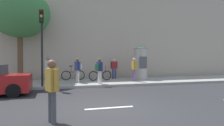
% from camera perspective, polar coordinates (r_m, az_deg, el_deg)
% --- Properties ---
extents(ground_plane, '(80.00, 80.00, 0.00)m').
position_cam_1_polar(ground_plane, '(7.26, -0.74, -12.92)').
color(ground_plane, '#2B2B2D').
extents(sidewalk_curb, '(36.00, 4.00, 0.15)m').
position_cam_1_polar(sidewalk_curb, '(14.03, -7.91, -5.69)').
color(sidewalk_curb, '#9E9B93').
rests_on(sidewalk_curb, ground_plane).
extents(lane_markings, '(25.80, 0.16, 0.01)m').
position_cam_1_polar(lane_markings, '(7.26, -0.74, -12.89)').
color(lane_markings, silver).
rests_on(lane_markings, ground_plane).
extents(building_backdrop, '(36.00, 5.00, 8.21)m').
position_cam_1_polar(building_backdrop, '(19.04, -9.87, 8.30)').
color(building_backdrop, '#B7A893').
rests_on(building_backdrop, ground_plane).
extents(traffic_light, '(0.24, 0.45, 4.43)m').
position_cam_1_polar(traffic_light, '(12.17, -19.75, 7.55)').
color(traffic_light, black).
rests_on(traffic_light, sidewalk_curb).
extents(poster_column, '(1.12, 1.12, 2.61)m').
position_cam_1_polar(poster_column, '(15.45, 8.27, 0.16)').
color(poster_column, '#B2ADA3').
rests_on(poster_column, sidewalk_curb).
extents(street_tree, '(4.08, 4.08, 6.56)m').
position_cam_1_polar(street_tree, '(15.39, -25.24, 13.06)').
color(street_tree, brown).
rests_on(street_tree, sidewalk_curb).
extents(pedestrian_with_bag, '(0.39, 0.58, 1.75)m').
position_cam_1_polar(pedestrian_with_bag, '(5.68, -17.04, -6.32)').
color(pedestrian_with_bag, '#4C4C51').
rests_on(pedestrian_with_bag, ground_plane).
extents(pedestrian_tallest, '(0.48, 0.52, 1.65)m').
position_cam_1_polar(pedestrian_tallest, '(12.60, -3.71, -1.70)').
color(pedestrian_tallest, silver).
rests_on(pedestrian_tallest, sidewalk_curb).
extents(pedestrian_near_pole, '(0.46, 0.58, 1.74)m').
position_cam_1_polar(pedestrian_near_pole, '(13.97, -18.09, -1.19)').
color(pedestrian_near_pole, black).
rests_on(pedestrian_near_pole, sidewalk_curb).
extents(pedestrian_in_red_top, '(0.61, 0.31, 1.62)m').
position_cam_1_polar(pedestrian_in_red_top, '(15.88, 0.62, -1.17)').
color(pedestrian_in_red_top, navy).
rests_on(pedestrian_in_red_top, sidewalk_curb).
extents(pedestrian_with_backpack, '(0.26, 0.59, 1.67)m').
position_cam_1_polar(pedestrian_with_backpack, '(14.08, 6.45, -1.37)').
color(pedestrian_with_backpack, '#724C84').
rests_on(pedestrian_with_backpack, sidewalk_curb).
extents(pedestrian_in_dark_shirt, '(0.49, 0.54, 1.65)m').
position_cam_1_polar(pedestrian_in_dark_shirt, '(13.38, -9.93, -1.51)').
color(pedestrian_in_dark_shirt, silver).
rests_on(pedestrian_in_dark_shirt, sidewalk_curb).
extents(bicycle_leaning, '(1.76, 0.28, 1.09)m').
position_cam_1_polar(bicycle_leaning, '(14.66, -3.45, -3.56)').
color(bicycle_leaning, black).
rests_on(bicycle_leaning, sidewalk_curb).
extents(bicycle_upright, '(1.77, 0.11, 1.09)m').
position_cam_1_polar(bicycle_upright, '(15.20, -11.23, -3.41)').
color(bicycle_upright, black).
rests_on(bicycle_upright, sidewalk_curb).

